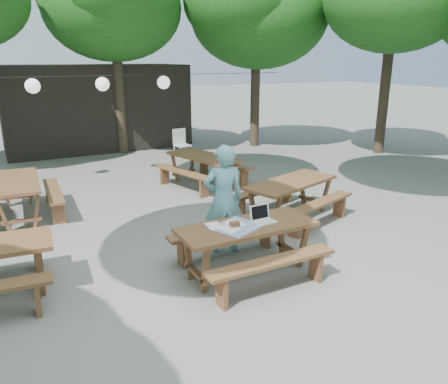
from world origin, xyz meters
name	(u,v)px	position (x,y,z in m)	size (l,w,h in m)	color
ground	(223,269)	(0.00, 0.00, 0.00)	(80.00, 80.00, 0.00)	#60605C
pavilion	(95,106)	(0.50, 10.50, 1.40)	(6.00, 3.00, 2.80)	black
main_picnic_table	(247,248)	(0.26, -0.24, 0.39)	(2.00, 1.58, 0.75)	#513E1C
picnic_table_ne	(290,199)	(2.20, 1.34, 0.39)	(2.28, 2.07, 0.75)	#513E1C
picnic_table_far_w	(19,198)	(-2.49, 3.90, 0.39)	(1.66, 2.03, 0.75)	#513E1C
picnic_table_far_e	(204,170)	(1.70, 4.21, 0.39)	(2.03, 2.25, 0.75)	#513E1C
woman	(224,199)	(0.32, 0.59, 0.88)	(0.64, 0.42, 1.76)	#6CADC5
plastic_chair	(182,150)	(2.42, 7.30, 0.26)	(0.49, 0.49, 0.90)	silver
laptop	(262,217)	(0.53, -0.22, 0.81)	(0.34, 0.28, 0.24)	white
tabletop_clutter	(235,226)	(0.08, -0.23, 0.76)	(0.81, 0.76, 0.08)	#3354AF
paper_lanterns	(103,84)	(-0.19, 6.00, 2.40)	(9.00, 0.34, 0.38)	black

